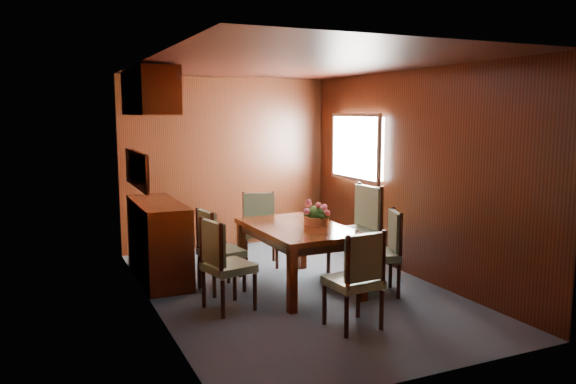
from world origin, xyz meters
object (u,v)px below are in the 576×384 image
sideboard (158,241)px  flower_centerpiece (316,212)px  chair_left_near (222,260)px  dining_table (298,235)px  chair_head (358,275)px  chair_right_near (385,247)px

sideboard → flower_centerpiece: bearing=-31.9°
chair_left_near → flower_centerpiece: 1.29m
flower_centerpiece → dining_table: bearing=-178.3°
sideboard → flower_centerpiece: 1.86m
chair_left_near → chair_head: bearing=31.8°
sideboard → chair_left_near: 1.36m
chair_head → chair_right_near: bearing=39.5°
chair_right_near → chair_head: bearing=155.3°
chair_right_near → flower_centerpiece: 0.84m
chair_right_near → flower_centerpiece: (-0.53, 0.55, 0.33)m
sideboard → flower_centerpiece: (1.54, -0.96, 0.38)m
chair_head → flower_centerpiece: bearing=74.5°
sideboard → chair_head: (1.28, -2.27, 0.05)m
dining_table → flower_centerpiece: 0.33m
sideboard → chair_left_near: bearing=-75.3°
chair_head → sideboard: bearing=115.3°
dining_table → flower_centerpiece: (0.23, 0.01, 0.24)m
dining_table → chair_right_near: size_ratio=1.66×
sideboard → chair_right_near: same height
chair_right_near → chair_head: (-0.80, -0.76, 0.00)m
sideboard → chair_head: 2.61m
sideboard → flower_centerpiece: flower_centerpiece is taller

